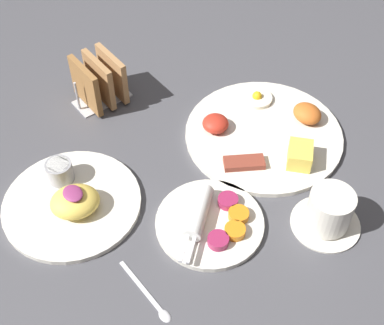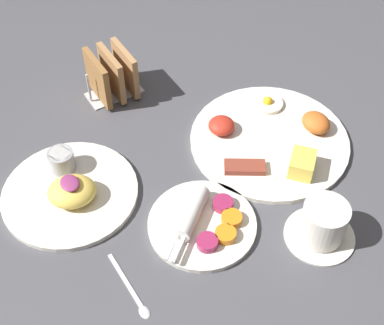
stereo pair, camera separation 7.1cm
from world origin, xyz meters
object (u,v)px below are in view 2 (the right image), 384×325
object	(u,v)px
plate_condiments	(204,221)
toast_rack	(112,76)
plate_foreground	(69,188)
coffee_cup	(323,224)
plate_breakfast	(272,139)

from	to	relation	value
plate_condiments	toast_rack	size ratio (longest dim) A/B	1.66
plate_foreground	plate_condiments	bearing A→B (deg)	42.36
toast_rack	coffee_cup	xyz separation A→B (m)	(0.51, 0.14, -0.01)
toast_rack	plate_breakfast	bearing A→B (deg)	34.21
coffee_cup	plate_breakfast	bearing A→B (deg)	163.72
plate_condiments	plate_foreground	world-z (taller)	plate_foreground
plate_breakfast	plate_condiments	xyz separation A→B (m)	(0.10, -0.22, 0.00)
plate_condiments	coffee_cup	size ratio (longest dim) A/B	1.61
plate_breakfast	coffee_cup	size ratio (longest dim) A/B	2.59
plate_foreground	toast_rack	world-z (taller)	toast_rack
coffee_cup	toast_rack	bearing A→B (deg)	-165.22
plate_breakfast	coffee_cup	world-z (taller)	coffee_cup
plate_condiments	toast_rack	distance (m)	0.39
plate_breakfast	plate_foreground	size ratio (longest dim) A/B	1.27
toast_rack	coffee_cup	bearing A→B (deg)	14.78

